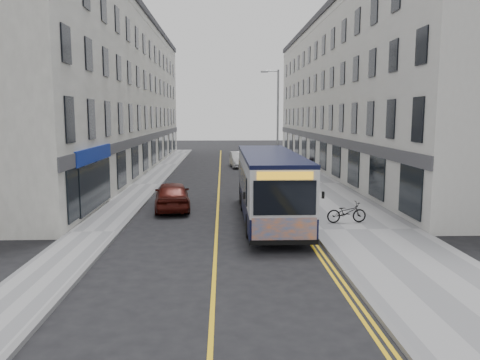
{
  "coord_description": "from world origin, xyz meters",
  "views": [
    {
      "loc": [
        0.28,
        -19.86,
        4.78
      ],
      "look_at": [
        1.12,
        3.06,
        1.6
      ],
      "focal_mm": 35.0,
      "sensor_mm": 36.0,
      "label": 1
    }
  ],
  "objects": [
    {
      "name": "bicycle",
      "position": [
        5.67,
        -0.03,
        0.58
      ],
      "size": [
        1.8,
        0.76,
        0.92
      ],
      "primitive_type": "imported",
      "rotation": [
        0.0,
        0.0,
        1.65
      ],
      "color": "black",
      "rests_on": "pavement_east"
    },
    {
      "name": "city_bus",
      "position": [
        2.39,
        1.17,
        1.69
      ],
      "size": [
        2.49,
        10.64,
        3.09
      ],
      "color": "black",
      "rests_on": "ground"
    },
    {
      "name": "ground",
      "position": [
        0.0,
        0.0,
        0.0
      ],
      "size": [
        140.0,
        140.0,
        0.0
      ],
      "primitive_type": "plane",
      "color": "black",
      "rests_on": "ground"
    },
    {
      "name": "road_centre_line",
      "position": [
        0.0,
        12.0,
        0.0
      ],
      "size": [
        0.12,
        64.0,
        0.01
      ],
      "primitive_type": "cube",
      "color": "yellow",
      "rests_on": "ground"
    },
    {
      "name": "pedestrian_far",
      "position": [
        6.42,
        11.9,
        1.02
      ],
      "size": [
        1.03,
        0.9,
        1.8
      ],
      "primitive_type": "imported",
      "rotation": [
        0.0,
        0.0,
        0.29
      ],
      "color": "black",
      "rests_on": "pavement_east"
    },
    {
      "name": "car_white",
      "position": [
        1.8,
        23.3,
        0.71
      ],
      "size": [
        1.88,
        4.45,
        1.43
      ],
      "primitive_type": "imported",
      "rotation": [
        0.0,
        0.0,
        0.09
      ],
      "color": "silver",
      "rests_on": "ground"
    },
    {
      "name": "terrace_east",
      "position": [
        11.5,
        21.0,
        6.5
      ],
      "size": [
        6.0,
        46.0,
        13.0
      ],
      "primitive_type": "cube",
      "color": "silver",
      "rests_on": "ground"
    },
    {
      "name": "road_dbl_yellow_inner",
      "position": [
        3.55,
        12.0,
        0.0
      ],
      "size": [
        0.1,
        64.0,
        0.01
      ],
      "primitive_type": "cube",
      "color": "yellow",
      "rests_on": "ground"
    },
    {
      "name": "pedestrian_near",
      "position": [
        4.54,
        13.03,
        1.05
      ],
      "size": [
        0.77,
        0.6,
        1.85
      ],
      "primitive_type": "imported",
      "rotation": [
        0.0,
        0.0,
        0.26
      ],
      "color": "olive",
      "rests_on": "pavement_east"
    },
    {
      "name": "kerb_east",
      "position": [
        4.0,
        12.0,
        0.07
      ],
      "size": [
        0.18,
        64.0,
        0.13
      ],
      "primitive_type": "cube",
      "color": "slate",
      "rests_on": "ground"
    },
    {
      "name": "car_maroon",
      "position": [
        -2.31,
        3.7,
        0.73
      ],
      "size": [
        2.22,
        4.48,
        1.47
      ],
      "primitive_type": "imported",
      "rotation": [
        0.0,
        0.0,
        3.26
      ],
      "color": "#48110C",
      "rests_on": "ground"
    },
    {
      "name": "pavement_west",
      "position": [
        -5.0,
        12.0,
        0.06
      ],
      "size": [
        2.0,
        64.0,
        0.12
      ],
      "primitive_type": "cube",
      "color": "gray",
      "rests_on": "ground"
    },
    {
      "name": "pavement_east",
      "position": [
        6.25,
        12.0,
        0.06
      ],
      "size": [
        4.5,
        64.0,
        0.12
      ],
      "primitive_type": "cube",
      "color": "gray",
      "rests_on": "ground"
    },
    {
      "name": "terrace_west",
      "position": [
        -9.0,
        21.0,
        6.5
      ],
      "size": [
        6.0,
        46.0,
        13.0
      ],
      "primitive_type": "cube",
      "color": "silver",
      "rests_on": "ground"
    },
    {
      "name": "road_dbl_yellow_outer",
      "position": [
        3.75,
        12.0,
        0.0
      ],
      "size": [
        0.1,
        64.0,
        0.01
      ],
      "primitive_type": "cube",
      "color": "yellow",
      "rests_on": "ground"
    },
    {
      "name": "kerb_west",
      "position": [
        -4.0,
        12.0,
        0.07
      ],
      "size": [
        0.18,
        64.0,
        0.13
      ],
      "primitive_type": "cube",
      "color": "slate",
      "rests_on": "ground"
    },
    {
      "name": "streetlamp",
      "position": [
        4.17,
        14.0,
        4.38
      ],
      "size": [
        1.32,
        0.18,
        8.0
      ],
      "color": "#93969B",
      "rests_on": "ground"
    }
  ]
}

